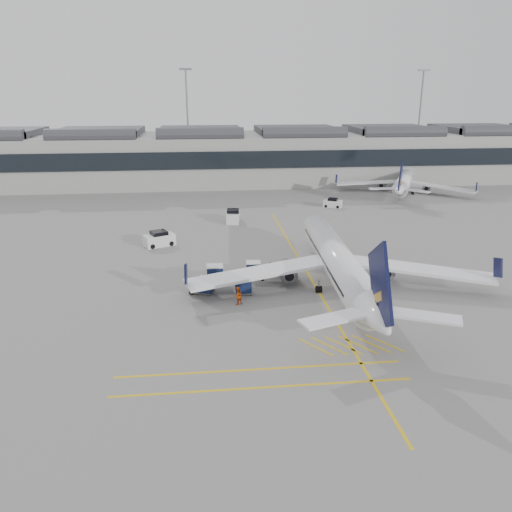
{
  "coord_description": "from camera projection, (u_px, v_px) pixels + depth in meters",
  "views": [
    {
      "loc": [
        -1.92,
        -43.34,
        20.36
      ],
      "look_at": [
        3.38,
        5.49,
        4.0
      ],
      "focal_mm": 35.0,
      "sensor_mm": 36.0,
      "label": 1
    }
  ],
  "objects": [
    {
      "name": "baggage_cart_b",
      "position": [
        243.0,
        284.0,
        52.23
      ],
      "size": [
        1.82,
        1.51,
        1.91
      ],
      "rotation": [
        0.0,
        0.0,
        -0.0
      ],
      "color": "gray",
      "rests_on": "ground"
    },
    {
      "name": "belt_loader",
      "position": [
        274.0,
        274.0,
        56.46
      ],
      "size": [
        4.56,
        2.0,
        1.82
      ],
      "rotation": [
        0.0,
        0.0,
        -0.16
      ],
      "color": "silver",
      "rests_on": "ground"
    },
    {
      "name": "baggage_cart_c",
      "position": [
        205.0,
        285.0,
        52.33
      ],
      "size": [
        2.03,
        1.86,
        1.74
      ],
      "rotation": [
        0.0,
        0.0,
        -0.36
      ],
      "color": "gray",
      "rests_on": "ground"
    },
    {
      "name": "safety_cone_engine",
      "position": [
        375.0,
        276.0,
        56.83
      ],
      "size": [
        0.36,
        0.36,
        0.5
      ],
      "primitive_type": "cone",
      "color": "#F24C0A",
      "rests_on": "ground"
    },
    {
      "name": "safety_cone_nose",
      "position": [
        316.0,
        244.0,
        68.59
      ],
      "size": [
        0.35,
        0.35,
        0.49
      ],
      "primitive_type": "cone",
      "color": "#F24C0A",
      "rests_on": "ground"
    },
    {
      "name": "pushback_tug",
      "position": [
        201.0,
        287.0,
        52.65
      ],
      "size": [
        2.51,
        1.8,
        1.28
      ],
      "rotation": [
        0.0,
        0.0,
        -0.19
      ],
      "color": "#4B4B40",
      "rests_on": "ground"
    },
    {
      "name": "ramp_agent_b",
      "position": [
        238.0,
        296.0,
        49.64
      ],
      "size": [
        1.1,
        1.01,
        1.83
      ],
      "primitive_type": "imported",
      "rotation": [
        0.0,
        0.0,
        3.58
      ],
      "color": "#F4530C",
      "rests_on": "ground"
    },
    {
      "name": "ground",
      "position": [
        227.0,
        315.0,
        47.51
      ],
      "size": [
        220.0,
        220.0,
        0.0
      ],
      "primitive_type": "plane",
      "color": "gray",
      "rests_on": "ground"
    },
    {
      "name": "ramp_agent_a",
      "position": [
        293.0,
        274.0,
        55.69
      ],
      "size": [
        0.73,
        0.75,
        1.74
      ],
      "primitive_type": "imported",
      "rotation": [
        0.0,
        0.0,
        0.86
      ],
      "color": "orange",
      "rests_on": "ground"
    },
    {
      "name": "service_van_right",
      "position": [
        333.0,
        203.0,
        91.11
      ],
      "size": [
        3.63,
        2.88,
        1.67
      ],
      "rotation": [
        0.0,
        0.0,
        -0.45
      ],
      "color": "silver",
      "rests_on": "ground"
    },
    {
      "name": "service_van_left",
      "position": [
        159.0,
        239.0,
        68.44
      ],
      "size": [
        4.55,
        3.57,
        2.09
      ],
      "rotation": [
        0.0,
        0.0,
        0.44
      ],
      "color": "silver",
      "rests_on": "ground"
    },
    {
      "name": "service_van_mid",
      "position": [
        233.0,
        216.0,
        80.82
      ],
      "size": [
        2.47,
        4.26,
        2.09
      ],
      "rotation": [
        0.0,
        0.0,
        1.46
      ],
      "color": "silver",
      "rests_on": "ground"
    },
    {
      "name": "airliner_main",
      "position": [
        338.0,
        262.0,
        53.63
      ],
      "size": [
        33.03,
        36.14,
        9.6
      ],
      "rotation": [
        0.0,
        0.0,
        -0.05
      ],
      "color": "white",
      "rests_on": "ground"
    },
    {
      "name": "apron_markings",
      "position": [
        308.0,
        274.0,
        57.96
      ],
      "size": [
        0.25,
        60.0,
        0.01
      ],
      "primitive_type": "cube",
      "color": "gold",
      "rests_on": "ground"
    },
    {
      "name": "airliner_far",
      "position": [
        404.0,
        181.0,
        103.68
      ],
      "size": [
        25.78,
        28.43,
        8.21
      ],
      "rotation": [
        0.0,
        0.0,
        -0.46
      ],
      "color": "white",
      "rests_on": "ground"
    },
    {
      "name": "baggage_cart_a",
      "position": [
        253.0,
        269.0,
        56.91
      ],
      "size": [
        1.84,
        1.55,
        1.83
      ],
      "rotation": [
        0.0,
        0.0,
        -0.07
      ],
      "color": "gray",
      "rests_on": "ground"
    },
    {
      "name": "baggage_cart_d",
      "position": [
        215.0,
        273.0,
        55.18
      ],
      "size": [
        1.93,
        1.59,
        2.03
      ],
      "rotation": [
        0.0,
        0.0,
        0.0
      ],
      "color": "gray",
      "rests_on": "ground"
    },
    {
      "name": "light_masts",
      "position": [
        201.0,
        115.0,
        123.88
      ],
      "size": [
        113.0,
        0.6,
        25.45
      ],
      "color": "slate",
      "rests_on": "ground"
    },
    {
      "name": "terminal",
      "position": [
        210.0,
        156.0,
        113.42
      ],
      "size": [
        200.0,
        20.45,
        12.4
      ],
      "color": "#9E9E99",
      "rests_on": "ground"
    }
  ]
}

